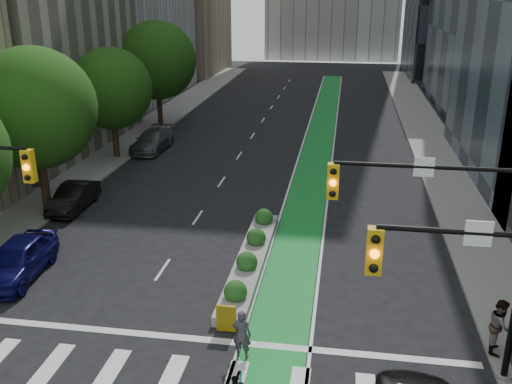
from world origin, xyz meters
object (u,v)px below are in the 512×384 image
(cyclist, at_px, (242,334))
(pedestrian_near, at_px, (500,326))
(parked_car_left_mid, at_px, (74,197))
(parked_car_left_far, at_px, (152,141))
(median_planter, at_px, (251,257))
(parked_car_left_near, at_px, (18,259))

(cyclist, height_order, pedestrian_near, pedestrian_near)
(parked_car_left_mid, relative_size, parked_car_left_far, 0.81)
(median_planter, xyz_separation_m, parked_car_left_near, (-9.43, -2.60, 0.44))
(parked_car_left_mid, distance_m, parked_car_left_far, 12.23)
(pedestrian_near, bearing_deg, cyclist, 113.46)
(median_planter, bearing_deg, parked_car_left_far, 120.80)
(median_planter, height_order, parked_car_left_far, parked_car_left_far)
(parked_car_left_mid, bearing_deg, median_planter, -26.87)
(median_planter, xyz_separation_m, pedestrian_near, (9.10, -5.12, 0.72))
(parked_car_left_near, height_order, parked_car_left_far, parked_car_left_near)
(parked_car_left_mid, xyz_separation_m, pedestrian_near, (19.80, -10.25, 0.40))
(median_planter, height_order, parked_car_left_near, parked_car_left_near)
(cyclist, relative_size, parked_car_left_near, 0.36)
(parked_car_left_near, bearing_deg, median_planter, 11.12)
(cyclist, relative_size, pedestrian_near, 0.92)
(cyclist, relative_size, parked_car_left_mid, 0.41)
(parked_car_left_far, bearing_deg, parked_car_left_near, -85.09)
(median_planter, height_order, cyclist, cyclist)
(parked_car_left_mid, relative_size, pedestrian_near, 2.23)
(cyclist, xyz_separation_m, pedestrian_near, (8.30, 1.46, 0.22))
(cyclist, xyz_separation_m, parked_car_left_far, (-11.15, 23.94, -0.11))
(median_planter, distance_m, parked_car_left_far, 20.21)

